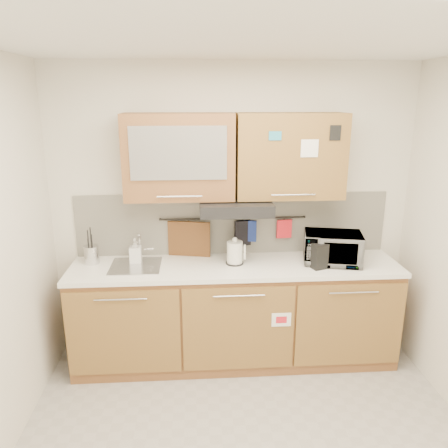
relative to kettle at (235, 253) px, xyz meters
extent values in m
plane|color=white|center=(0.00, -1.21, 1.59)|extent=(3.20, 3.20, 0.00)
plane|color=silver|center=(0.00, 0.29, 0.29)|extent=(3.20, 0.00, 3.20)
cube|color=brown|center=(0.00, -0.01, -0.57)|extent=(2.80, 0.60, 0.88)
cube|color=black|center=(0.00, -0.01, -0.96)|extent=(2.80, 0.54, 0.10)
cube|color=olive|center=(-0.93, -0.32, -0.54)|extent=(0.91, 0.02, 0.74)
cylinder|color=silver|center=(-0.93, -0.35, -0.23)|extent=(0.41, 0.01, 0.01)
cube|color=olive|center=(0.00, -0.32, -0.54)|extent=(0.91, 0.02, 0.74)
cylinder|color=silver|center=(0.00, -0.35, -0.23)|extent=(0.41, 0.01, 0.01)
cube|color=olive|center=(0.94, -0.32, -0.54)|extent=(0.91, 0.02, 0.74)
cylinder|color=silver|center=(0.94, -0.35, -0.23)|extent=(0.41, 0.01, 0.01)
cube|color=white|center=(0.00, -0.02, -0.11)|extent=(2.82, 0.62, 0.04)
cube|color=silver|center=(0.00, 0.28, 0.19)|extent=(2.80, 0.02, 0.56)
cube|color=brown|center=(-0.46, 0.11, 0.82)|extent=(0.90, 0.35, 0.70)
cube|color=silver|center=(-0.46, -0.07, 0.87)|extent=(0.76, 0.02, 0.42)
cube|color=olive|center=(0.46, 0.11, 0.82)|extent=(0.90, 0.35, 0.70)
cube|color=white|center=(0.58, -0.07, 0.90)|extent=(0.14, 0.00, 0.14)
cube|color=black|center=(0.00, 0.04, 0.41)|extent=(0.60, 0.46, 0.10)
cube|color=silver|center=(-0.85, -0.01, -0.10)|extent=(0.42, 0.40, 0.03)
cylinder|color=silver|center=(-0.83, 0.15, 0.03)|extent=(0.03, 0.03, 0.24)
cylinder|color=silver|center=(-0.83, 0.07, 0.13)|extent=(0.02, 0.18, 0.02)
cylinder|color=black|center=(0.00, 0.24, 0.25)|extent=(1.30, 0.02, 0.02)
cylinder|color=silver|center=(-1.23, 0.09, -0.01)|extent=(0.16, 0.16, 0.16)
cylinder|color=black|center=(-1.25, 0.10, 0.05)|extent=(0.01, 0.01, 0.30)
cylinder|color=black|center=(-1.21, 0.08, 0.04)|extent=(0.01, 0.01, 0.26)
cylinder|color=black|center=(-1.23, 0.12, 0.06)|extent=(0.01, 0.01, 0.32)
cylinder|color=black|center=(-1.25, 0.07, 0.02)|extent=(0.01, 0.01, 0.23)
cylinder|color=silver|center=(0.00, 0.00, 0.01)|extent=(0.15, 0.15, 0.20)
sphere|color=silver|center=(0.00, 0.00, 0.12)|extent=(0.05, 0.05, 0.05)
cube|color=silver|center=(0.08, -0.01, 0.01)|extent=(0.02, 0.03, 0.13)
cylinder|color=black|center=(0.00, 0.00, -0.09)|extent=(0.15, 0.15, 0.01)
cube|color=black|center=(0.76, -0.09, 0.02)|extent=(0.33, 0.26, 0.22)
cube|color=black|center=(0.71, -0.11, 0.12)|extent=(0.12, 0.15, 0.01)
cube|color=black|center=(0.81, -0.07, 0.12)|extent=(0.12, 0.15, 0.01)
imported|color=#999999|center=(0.84, -0.03, 0.04)|extent=(0.54, 0.42, 0.27)
imported|color=#999999|center=(-0.85, 0.08, 0.01)|extent=(0.10, 0.10, 0.22)
cube|color=brown|center=(-0.39, 0.22, -0.01)|extent=(0.38, 0.11, 0.47)
cube|color=navy|center=(0.16, 0.22, 0.13)|extent=(0.12, 0.06, 0.19)
cube|color=black|center=(0.09, 0.22, 0.11)|extent=(0.15, 0.08, 0.23)
cube|color=red|center=(0.47, 0.22, 0.14)|extent=(0.14, 0.04, 0.17)
camera|label=1|loc=(-0.33, -3.51, 1.28)|focal=35.00mm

